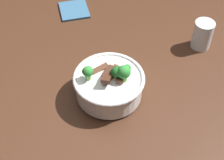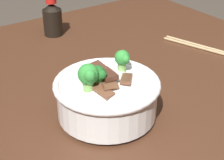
{
  "view_description": "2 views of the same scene",
  "coord_description": "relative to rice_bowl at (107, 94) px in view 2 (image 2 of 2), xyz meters",
  "views": [
    {
      "loc": [
        -0.69,
        -0.31,
        1.53
      ],
      "look_at": [
        -0.12,
        -0.1,
        0.84
      ],
      "focal_mm": 53.74,
      "sensor_mm": 36.0,
      "label": 1
    },
    {
      "loc": [
        0.36,
        -0.4,
        1.18
      ],
      "look_at": [
        -0.14,
        -0.05,
        0.82
      ],
      "focal_mm": 57.01,
      "sensor_mm": 36.0,
      "label": 2
    }
  ],
  "objects": [
    {
      "name": "soy_sauce_bottle",
      "position": [
        -0.43,
        0.11,
        -0.0
      ],
      "size": [
        0.06,
        0.06,
        0.11
      ],
      "color": "black",
      "rests_on": "dining_table"
    },
    {
      "name": "chopsticks_pair",
      "position": [
        -0.11,
        0.39,
        -0.05
      ],
      "size": [
        0.22,
        0.09,
        0.01
      ],
      "color": "tan",
      "rests_on": "dining_table"
    },
    {
      "name": "rice_bowl",
      "position": [
        0.0,
        0.0,
        0.0
      ],
      "size": [
        0.2,
        0.2,
        0.13
      ],
      "color": "white",
      "rests_on": "dining_table"
    }
  ]
}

